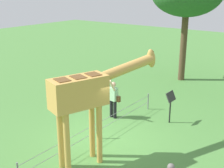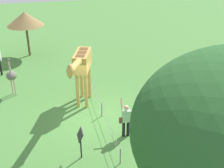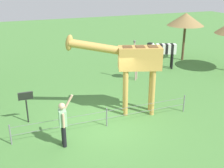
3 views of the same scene
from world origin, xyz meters
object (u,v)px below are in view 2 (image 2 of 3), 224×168
object	(u,v)px
giraffe	(81,66)
shade_hut_near	(25,19)
visitor	(126,119)
ostrich	(11,76)
info_sign	(80,139)

from	to	relation	value
giraffe	shade_hut_near	size ratio (longest dim) A/B	1.14
giraffe	visitor	size ratio (longest dim) A/B	2.11
giraffe	ostrich	world-z (taller)	giraffe
visitor	shade_hut_near	xyz separation A→B (m)	(-11.30, -4.27, 1.87)
shade_hut_near	info_sign	xyz separation A→B (m)	(12.29, 2.14, -1.82)
visitor	shade_hut_near	size ratio (longest dim) A/B	0.54
info_sign	giraffe	bearing A→B (deg)	170.30
giraffe	visitor	xyz separation A→B (m)	(3.15, 1.42, -1.35)
visitor	shade_hut_near	distance (m)	12.23
giraffe	shade_hut_near	xyz separation A→B (m)	(-8.15, -2.85, 0.52)
giraffe	shade_hut_near	bearing A→B (deg)	-160.74
giraffe	ostrich	distance (m)	4.30
giraffe	visitor	distance (m)	3.71
ostrich	info_sign	size ratio (longest dim) A/B	1.70
shade_hut_near	info_sign	world-z (taller)	shade_hut_near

